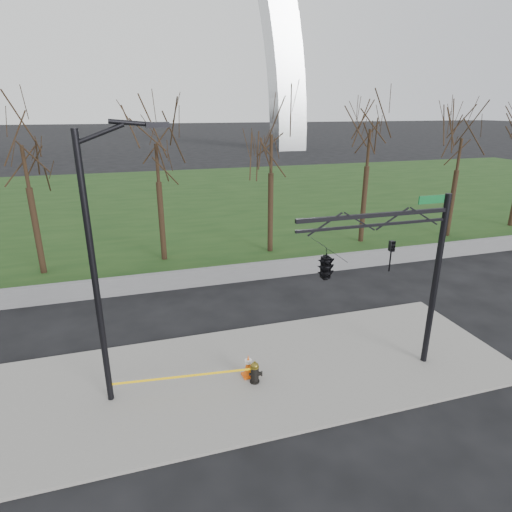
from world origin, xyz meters
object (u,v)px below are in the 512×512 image
object	(u,v)px
traffic_cone	(248,365)
street_light	(101,255)
fire_hydrant	(255,373)
traffic_signal_mast	(349,261)

from	to	relation	value
traffic_cone	street_light	size ratio (longest dim) A/B	0.10
traffic_cone	street_light	distance (m)	5.87
fire_hydrant	traffic_cone	distance (m)	0.41
traffic_signal_mast	fire_hydrant	bearing A→B (deg)	169.54
street_light	traffic_signal_mast	bearing A→B (deg)	-13.10
street_light	traffic_signal_mast	distance (m)	7.09
fire_hydrant	street_light	world-z (taller)	street_light
fire_hydrant	street_light	xyz separation A→B (m)	(-4.21, 0.51, 4.24)
traffic_cone	traffic_signal_mast	xyz separation A→B (m)	(2.90, -0.91, 3.66)
traffic_cone	traffic_signal_mast	size ratio (longest dim) A/B	0.13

